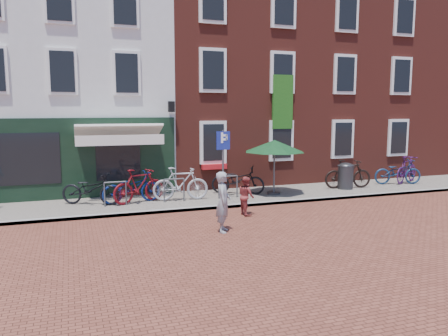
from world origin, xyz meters
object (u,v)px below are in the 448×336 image
object	(u,v)px
woman	(223,202)
bicycle_5	(348,174)
bicycle_0	(91,189)
bicycle_4	(238,180)
parking_sign	(223,152)
bicycle_2	(131,188)
bicycle_7	(407,169)
litter_bin	(346,174)
bicycle_1	(139,186)
boy	(246,196)
bicycle_6	(398,172)
parasol	(275,144)
bicycle_3	(181,184)

from	to	relation	value
woman	bicycle_5	distance (m)	7.92
bicycle_0	bicycle_4	bearing A→B (deg)	-61.50
parking_sign	bicycle_2	size ratio (longest dim) A/B	1.21
parking_sign	bicycle_7	distance (m)	8.78
litter_bin	bicycle_1	world-z (taller)	bicycle_1
parking_sign	woman	size ratio (longest dim) A/B	1.49
boy	bicycle_6	distance (m)	8.50
bicycle_2	bicycle_4	world-z (taller)	same
bicycle_0	bicycle_4	world-z (taller)	same
bicycle_2	bicycle_5	size ratio (longest dim) A/B	1.03
parking_sign	woman	distance (m)	4.15
parasol	bicycle_5	bearing A→B (deg)	2.29
woman	bicycle_2	xyz separation A→B (m)	(-1.91, 4.13, -0.19)
boy	bicycle_4	world-z (taller)	boy
boy	bicycle_6	size ratio (longest dim) A/B	0.60
bicycle_2	bicycle_3	world-z (taller)	bicycle_3
litter_bin	parasol	xyz separation A→B (m)	(-3.24, -0.08, 1.33)
bicycle_3	woman	bearing A→B (deg)	-170.74
parasol	bicycle_4	size ratio (longest dim) A/B	1.14
woman	bicycle_7	distance (m)	10.93
bicycle_1	bicycle_7	xyz separation A→B (m)	(11.68, 0.31, 0.00)
bicycle_2	bicycle_6	xyz separation A→B (m)	(11.32, 0.07, 0.00)
boy	bicycle_1	bearing A→B (deg)	48.14
parasol	bicycle_7	bearing A→B (deg)	3.71
bicycle_1	bicycle_7	distance (m)	11.68
bicycle_1	litter_bin	bearing A→B (deg)	-111.33
boy	bicycle_7	bearing A→B (deg)	-74.84
bicycle_0	bicycle_6	bearing A→B (deg)	-63.27
bicycle_0	bicycle_3	bearing A→B (deg)	-68.50
bicycle_4	bicycle_3	bearing A→B (deg)	129.60
bicycle_4	bicycle_5	distance (m)	4.68
woman	parasol	bearing A→B (deg)	-17.63
bicycle_1	parking_sign	bearing A→B (deg)	-115.48
bicycle_1	bicycle_4	xyz separation A→B (m)	(3.78, 0.37, -0.06)
litter_bin	bicycle_1	bearing A→B (deg)	179.72
woman	bicycle_1	bearing A→B (deg)	45.49
bicycle_4	bicycle_7	size ratio (longest dim) A/B	1.03
bicycle_3	bicycle_4	xyz separation A→B (m)	(2.34, 0.43, -0.06)
bicycle_4	bicycle_6	size ratio (longest dim) A/B	1.00
woman	bicycle_2	bearing A→B (deg)	48.07
parking_sign	bicycle_5	distance (m)	5.58
litter_bin	bicycle_4	world-z (taller)	litter_bin
litter_bin	bicycle_1	distance (m)	8.30
woman	bicycle_3	world-z (taller)	woman
bicycle_5	bicycle_7	xyz separation A→B (m)	(3.23, 0.29, 0.00)
parasol	bicycle_1	world-z (taller)	parasol
woman	bicycle_1	xyz separation A→B (m)	(-1.65, 4.05, -0.13)
bicycle_5	woman	bearing A→B (deg)	130.76
woman	bicycle_4	size ratio (longest dim) A/B	0.81
woman	parking_sign	bearing A→B (deg)	4.16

